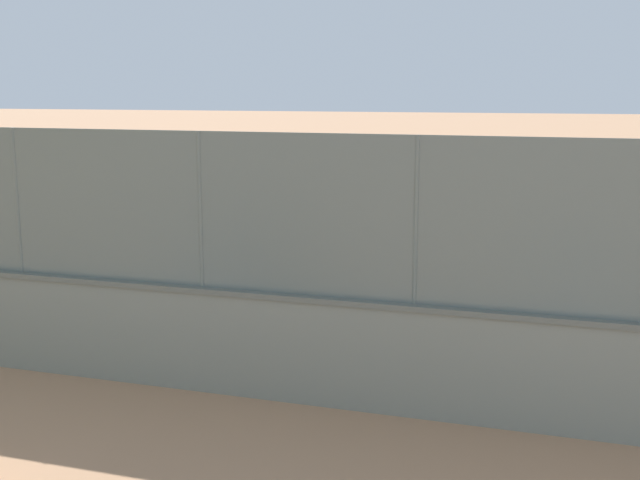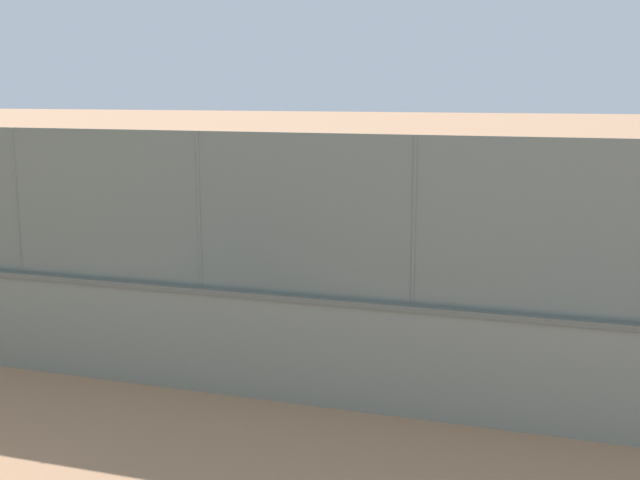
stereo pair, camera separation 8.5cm
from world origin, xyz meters
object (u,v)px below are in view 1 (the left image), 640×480
Objects in this scene: player_baseline_waiting at (390,251)px; sports_ball at (398,305)px; player_near_wall_returning at (552,227)px; player_at_service_line at (254,222)px.

sports_ball is at bearing 106.67° from player_baseline_waiting.
sports_ball is (-0.53, 1.76, -0.77)m from player_baseline_waiting.
player_near_wall_returning reaches higher than player_baseline_waiting.
player_near_wall_returning is 6.23m from sports_ball.
player_near_wall_returning reaches higher than sports_ball.
player_at_service_line is 0.91× the size of player_near_wall_returning.
sports_ball is (-4.89, 4.54, -0.80)m from player_at_service_line.
player_near_wall_returning is (-3.48, -3.65, 0.13)m from player_baseline_waiting.
player_baseline_waiting is at bearing 147.55° from player_at_service_line.
player_near_wall_returning is at bearing -133.65° from player_baseline_waiting.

